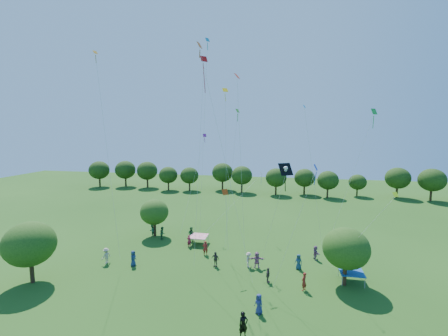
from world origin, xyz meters
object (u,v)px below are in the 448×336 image
at_px(near_tree_west, 30,244).
at_px(near_tree_north, 154,212).
at_px(pirate_kite, 285,171).
at_px(man_in_black, 243,325).
at_px(tent_red_stripe, 199,236).
at_px(near_tree_east, 346,248).
at_px(tent_blue, 351,272).
at_px(red_high_kite, 202,94).

height_order(near_tree_west, near_tree_north, near_tree_west).
bearing_deg(pirate_kite, man_in_black, -115.79).
relative_size(near_tree_north, tent_red_stripe, 2.35).
bearing_deg(near_tree_north, pirate_kite, -35.76).
distance_m(near_tree_north, near_tree_east, 24.91).
relative_size(man_in_black, pirate_kite, 0.18).
relative_size(tent_blue, man_in_black, 1.16).
distance_m(tent_red_stripe, tent_blue, 18.39).
distance_m(near_tree_north, man_in_black, 23.44).
bearing_deg(tent_red_stripe, near_tree_west, -136.08).
height_order(pirate_kite, red_high_kite, red_high_kite).
height_order(near_tree_east, man_in_black, near_tree_east).
bearing_deg(pirate_kite, red_high_kite, 146.51).
bearing_deg(tent_blue, red_high_kite, 174.56).
relative_size(near_tree_east, tent_red_stripe, 2.52).
height_order(tent_blue, man_in_black, man_in_black).
relative_size(man_in_black, red_high_kite, 0.09).
xyz_separation_m(near_tree_west, tent_red_stripe, (13.07, 12.59, -2.84)).
relative_size(near_tree_west, near_tree_north, 1.16).
bearing_deg(tent_blue, man_in_black, -133.47).
relative_size(pirate_kite, red_high_kite, 0.50).
height_order(tent_red_stripe, tent_blue, same).
xyz_separation_m(near_tree_east, man_in_black, (-8.51, -9.08, -2.66)).
bearing_deg(pirate_kite, tent_blue, 32.68).
bearing_deg(tent_blue, near_tree_west, -168.78).
bearing_deg(tent_red_stripe, tent_blue, -21.00).
relative_size(tent_red_stripe, man_in_black, 1.16).
xyz_separation_m(tent_blue, pirate_kite, (-6.57, -4.21, 10.21)).
relative_size(near_tree_west, tent_blue, 2.73).
distance_m(tent_red_stripe, pirate_kite, 18.26).
bearing_deg(near_tree_north, near_tree_west, -113.65).
bearing_deg(near_tree_east, tent_red_stripe, 156.13).
distance_m(tent_red_stripe, red_high_kite, 18.17).
distance_m(near_tree_east, man_in_black, 12.73).
bearing_deg(man_in_black, tent_blue, 14.42).
relative_size(near_tree_west, near_tree_east, 1.08).
distance_m(near_tree_west, red_high_kite, 22.21).
distance_m(near_tree_north, tent_blue, 25.48).
distance_m(tent_blue, red_high_kite, 23.02).
relative_size(near_tree_east, man_in_black, 2.93).
bearing_deg(near_tree_north, tent_blue, -19.13).
relative_size(near_tree_east, tent_blue, 2.52).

